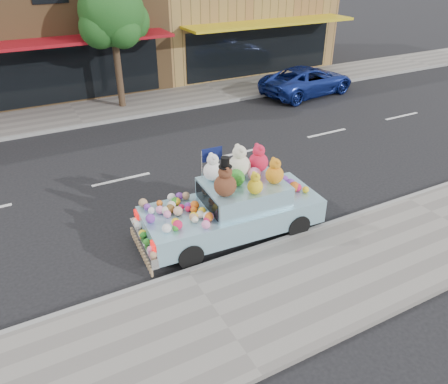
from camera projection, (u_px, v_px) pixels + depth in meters
ground at (121, 180)px, 13.33m from camera, size 120.00×120.00×0.00m
near_sidewalk at (220, 318)px, 8.32m from camera, size 60.00×3.00×0.12m
far_sidewalk at (76, 114)px, 18.28m from camera, size 60.00×3.00×0.12m
near_kerb at (188, 272)px, 9.46m from camera, size 60.00×0.12×0.13m
far_kerb at (84, 125)px, 17.13m from camera, size 60.00×0.12×0.13m
storefront_mid at (39, 8)px, 20.71m from camera, size 10.00×9.80×7.30m
street_tree at (113, 18)px, 17.36m from camera, size 3.00×2.70×5.22m
car_blue at (308, 81)px, 20.58m from camera, size 4.99×2.81×1.32m
art_car at (233, 205)px, 10.50m from camera, size 4.58×2.00×2.29m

